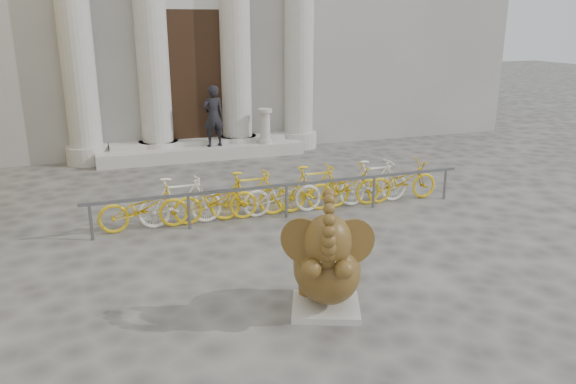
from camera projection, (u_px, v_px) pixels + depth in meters
name	position (u px, v px, depth m)	size (l,w,h in m)	color
ground	(325.00, 299.00, 8.19)	(80.00, 80.00, 0.00)	#474442
entrance_steps	(202.00, 151.00, 16.63)	(6.00, 1.20, 0.36)	#A8A59E
elephant_statue	(327.00, 267.00, 7.67)	(1.26, 1.48, 1.87)	#A8A59E
bike_rack	(282.00, 191.00, 11.67)	(8.00, 0.53, 1.00)	slate
pedestrian	(213.00, 116.00, 16.22)	(0.65, 0.42, 1.77)	black
balustrade_post	(265.00, 127.00, 16.75)	(0.42, 0.42, 1.04)	#A8A59E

